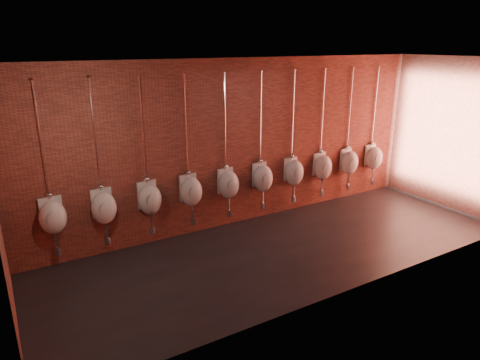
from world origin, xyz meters
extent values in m
plane|color=black|center=(0.00, 0.00, 0.00)|extent=(8.50, 8.50, 0.00)
cube|color=black|center=(0.00, 0.00, 3.20)|extent=(8.50, 3.00, 0.04)
cube|color=#9E4939|center=(0.00, 1.50, 1.60)|extent=(8.50, 0.04, 3.20)
cube|color=#9E4939|center=(0.00, -1.50, 1.60)|extent=(8.50, 0.04, 3.20)
cube|color=#9E4939|center=(4.25, 0.00, 1.60)|extent=(0.04, 3.00, 3.20)
ellipsoid|color=white|center=(-3.54, 1.34, 0.88)|extent=(0.46, 0.41, 0.54)
cube|color=white|center=(-3.54, 1.48, 0.93)|extent=(0.35, 0.09, 0.49)
cylinder|color=#9C9C9C|center=(-3.54, 1.20, 0.91)|extent=(0.24, 0.05, 0.24)
cylinder|color=silver|center=(-3.54, 1.46, 2.05)|extent=(0.03, 0.03, 1.80)
sphere|color=silver|center=(-3.54, 1.45, 1.21)|extent=(0.10, 0.10, 0.10)
cylinder|color=silver|center=(-3.54, 1.46, 2.95)|extent=(0.07, 0.07, 0.01)
cylinder|color=silver|center=(-3.54, 1.34, 0.51)|extent=(0.04, 0.04, 0.31)
cylinder|color=silver|center=(-3.54, 1.34, 0.30)|extent=(0.10, 0.10, 0.13)
cylinder|color=silver|center=(-3.54, 1.43, 0.30)|extent=(0.04, 0.18, 0.04)
ellipsoid|color=white|center=(-2.76, 1.34, 0.88)|extent=(0.46, 0.41, 0.54)
cube|color=white|center=(-2.76, 1.48, 0.93)|extent=(0.35, 0.09, 0.49)
cylinder|color=#9C9C9C|center=(-2.76, 1.20, 0.91)|extent=(0.24, 0.05, 0.24)
cylinder|color=silver|center=(-2.76, 1.46, 2.05)|extent=(0.03, 0.03, 1.80)
sphere|color=silver|center=(-2.76, 1.45, 1.21)|extent=(0.10, 0.10, 0.10)
cylinder|color=silver|center=(-2.76, 1.46, 2.95)|extent=(0.07, 0.07, 0.01)
cylinder|color=silver|center=(-2.76, 1.34, 0.51)|extent=(0.04, 0.04, 0.31)
cylinder|color=silver|center=(-2.76, 1.34, 0.30)|extent=(0.10, 0.10, 0.13)
cylinder|color=silver|center=(-2.76, 1.43, 0.30)|extent=(0.04, 0.18, 0.04)
ellipsoid|color=white|center=(-1.98, 1.34, 0.88)|extent=(0.46, 0.41, 0.54)
cube|color=white|center=(-1.98, 1.48, 0.93)|extent=(0.35, 0.09, 0.49)
cylinder|color=#9C9C9C|center=(-1.98, 1.20, 0.91)|extent=(0.24, 0.05, 0.24)
cylinder|color=silver|center=(-1.98, 1.46, 2.05)|extent=(0.03, 0.03, 1.80)
sphere|color=silver|center=(-1.98, 1.45, 1.21)|extent=(0.10, 0.10, 0.10)
cylinder|color=silver|center=(-1.98, 1.46, 2.95)|extent=(0.07, 0.07, 0.01)
cylinder|color=silver|center=(-1.98, 1.34, 0.51)|extent=(0.04, 0.04, 0.31)
cylinder|color=silver|center=(-1.98, 1.34, 0.30)|extent=(0.10, 0.10, 0.13)
cylinder|color=silver|center=(-1.98, 1.43, 0.30)|extent=(0.04, 0.18, 0.04)
ellipsoid|color=white|center=(-1.20, 1.34, 0.88)|extent=(0.46, 0.41, 0.54)
cube|color=white|center=(-1.20, 1.48, 0.93)|extent=(0.35, 0.09, 0.49)
cylinder|color=#9C9C9C|center=(-1.20, 1.20, 0.91)|extent=(0.24, 0.05, 0.24)
cylinder|color=silver|center=(-1.20, 1.46, 2.05)|extent=(0.03, 0.03, 1.80)
sphere|color=silver|center=(-1.20, 1.45, 1.21)|extent=(0.10, 0.10, 0.10)
cylinder|color=silver|center=(-1.20, 1.46, 2.95)|extent=(0.07, 0.07, 0.01)
cylinder|color=silver|center=(-1.20, 1.34, 0.51)|extent=(0.04, 0.04, 0.31)
cylinder|color=silver|center=(-1.20, 1.34, 0.30)|extent=(0.10, 0.10, 0.13)
cylinder|color=silver|center=(-1.20, 1.43, 0.30)|extent=(0.04, 0.18, 0.04)
ellipsoid|color=white|center=(-0.43, 1.34, 0.88)|extent=(0.46, 0.41, 0.54)
cube|color=white|center=(-0.43, 1.48, 0.93)|extent=(0.35, 0.09, 0.49)
cylinder|color=#9C9C9C|center=(-0.43, 1.20, 0.91)|extent=(0.24, 0.05, 0.24)
cylinder|color=silver|center=(-0.43, 1.46, 2.05)|extent=(0.03, 0.03, 1.80)
sphere|color=silver|center=(-0.43, 1.45, 1.21)|extent=(0.10, 0.10, 0.10)
cylinder|color=silver|center=(-0.43, 1.46, 2.95)|extent=(0.07, 0.07, 0.01)
cylinder|color=silver|center=(-0.43, 1.34, 0.51)|extent=(0.04, 0.04, 0.31)
cylinder|color=silver|center=(-0.43, 1.34, 0.30)|extent=(0.10, 0.10, 0.13)
cylinder|color=silver|center=(-0.43, 1.43, 0.30)|extent=(0.04, 0.18, 0.04)
ellipsoid|color=white|center=(0.35, 1.34, 0.88)|extent=(0.46, 0.41, 0.54)
cube|color=white|center=(0.35, 1.48, 0.93)|extent=(0.35, 0.09, 0.49)
cylinder|color=#9C9C9C|center=(0.35, 1.20, 0.91)|extent=(0.24, 0.05, 0.24)
cylinder|color=silver|center=(0.35, 1.46, 2.05)|extent=(0.03, 0.03, 1.80)
sphere|color=silver|center=(0.35, 1.45, 1.21)|extent=(0.10, 0.10, 0.10)
cylinder|color=silver|center=(0.35, 1.46, 2.95)|extent=(0.07, 0.07, 0.01)
cylinder|color=silver|center=(0.35, 1.34, 0.51)|extent=(0.04, 0.04, 0.31)
cylinder|color=silver|center=(0.35, 1.34, 0.30)|extent=(0.10, 0.10, 0.13)
cylinder|color=silver|center=(0.35, 1.43, 0.30)|extent=(0.04, 0.18, 0.04)
ellipsoid|color=white|center=(1.13, 1.34, 0.88)|extent=(0.46, 0.41, 0.54)
cube|color=white|center=(1.13, 1.48, 0.93)|extent=(0.35, 0.09, 0.49)
cylinder|color=#9C9C9C|center=(1.13, 1.20, 0.91)|extent=(0.24, 0.05, 0.24)
cylinder|color=silver|center=(1.13, 1.46, 2.05)|extent=(0.03, 0.03, 1.80)
sphere|color=silver|center=(1.13, 1.45, 1.21)|extent=(0.10, 0.10, 0.10)
cylinder|color=silver|center=(1.13, 1.46, 2.95)|extent=(0.07, 0.07, 0.01)
cylinder|color=silver|center=(1.13, 1.34, 0.51)|extent=(0.04, 0.04, 0.31)
cylinder|color=silver|center=(1.13, 1.34, 0.30)|extent=(0.10, 0.10, 0.13)
cylinder|color=silver|center=(1.13, 1.43, 0.30)|extent=(0.04, 0.18, 0.04)
ellipsoid|color=white|center=(1.91, 1.34, 0.88)|extent=(0.46, 0.41, 0.54)
cube|color=white|center=(1.91, 1.48, 0.93)|extent=(0.35, 0.09, 0.49)
cylinder|color=#9C9C9C|center=(1.91, 1.20, 0.91)|extent=(0.24, 0.05, 0.24)
cylinder|color=silver|center=(1.91, 1.46, 2.05)|extent=(0.03, 0.03, 1.80)
sphere|color=silver|center=(1.91, 1.45, 1.21)|extent=(0.10, 0.10, 0.10)
cylinder|color=silver|center=(1.91, 1.46, 2.95)|extent=(0.07, 0.07, 0.01)
cylinder|color=silver|center=(1.91, 1.34, 0.51)|extent=(0.04, 0.04, 0.31)
cylinder|color=silver|center=(1.91, 1.34, 0.30)|extent=(0.10, 0.10, 0.13)
cylinder|color=silver|center=(1.91, 1.43, 0.30)|extent=(0.04, 0.18, 0.04)
ellipsoid|color=white|center=(2.69, 1.34, 0.88)|extent=(0.46, 0.41, 0.54)
cube|color=white|center=(2.69, 1.48, 0.93)|extent=(0.35, 0.09, 0.49)
cylinder|color=#9C9C9C|center=(2.69, 1.20, 0.91)|extent=(0.24, 0.05, 0.24)
cylinder|color=silver|center=(2.69, 1.46, 2.05)|extent=(0.03, 0.03, 1.80)
sphere|color=silver|center=(2.69, 1.45, 1.21)|extent=(0.10, 0.10, 0.10)
cylinder|color=silver|center=(2.69, 1.46, 2.95)|extent=(0.07, 0.07, 0.01)
cylinder|color=silver|center=(2.69, 1.34, 0.51)|extent=(0.04, 0.04, 0.31)
cylinder|color=silver|center=(2.69, 1.34, 0.30)|extent=(0.10, 0.10, 0.13)
cylinder|color=silver|center=(2.69, 1.43, 0.30)|extent=(0.04, 0.18, 0.04)
ellipsoid|color=white|center=(3.47, 1.34, 0.88)|extent=(0.46, 0.41, 0.54)
cube|color=white|center=(3.47, 1.48, 0.93)|extent=(0.35, 0.09, 0.49)
cylinder|color=#9C9C9C|center=(3.47, 1.20, 0.91)|extent=(0.24, 0.05, 0.24)
cylinder|color=silver|center=(3.47, 1.46, 2.05)|extent=(0.03, 0.03, 1.80)
sphere|color=silver|center=(3.47, 1.45, 1.21)|extent=(0.10, 0.10, 0.10)
cylinder|color=silver|center=(3.47, 1.46, 2.95)|extent=(0.07, 0.07, 0.01)
cylinder|color=silver|center=(3.47, 1.34, 0.51)|extent=(0.04, 0.04, 0.31)
cylinder|color=silver|center=(3.47, 1.34, 0.30)|extent=(0.10, 0.10, 0.13)
cylinder|color=silver|center=(3.47, 1.43, 0.30)|extent=(0.04, 0.18, 0.04)
camera|label=1|loc=(-4.15, -5.40, 3.47)|focal=32.00mm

